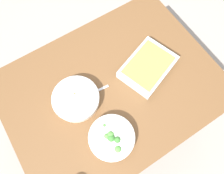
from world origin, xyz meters
The scene contains 6 objects.
ground_plane centered at (0.00, 0.00, 0.00)m, with size 6.00×6.00×0.00m, color #9E9389.
dining_table centered at (0.00, 0.00, 0.65)m, with size 1.20×0.90×0.74m.
stew_bowl centered at (-0.20, 0.04, 0.77)m, with size 0.25×0.25×0.06m.
broccoli_bowl centered at (-0.15, -0.24, 0.77)m, with size 0.23×0.23×0.07m.
baking_dish centered at (0.23, -0.02, 0.77)m, with size 0.36×0.31×0.06m.
spoon_by_stew centered at (-0.13, 0.03, 0.74)m, with size 0.18×0.04×0.01m.
Camera 1 is at (-0.22, -0.35, 1.83)m, focal length 33.38 mm.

